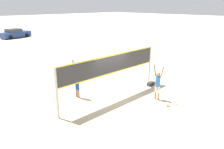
{
  "coord_description": "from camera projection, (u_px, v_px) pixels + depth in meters",
  "views": [
    {
      "loc": [
        -8.19,
        -8.43,
        5.2
      ],
      "look_at": [
        0.0,
        0.0,
        1.4
      ],
      "focal_mm": 35.0,
      "sensor_mm": 36.0,
      "label": 1
    }
  ],
  "objects": [
    {
      "name": "ground_plane",
      "position": [
        112.0,
        97.0,
        12.78
      ],
      "size": [
        200.0,
        200.0,
        0.0
      ],
      "primitive_type": "plane",
      "color": "beige"
    },
    {
      "name": "volleyball_net",
      "position": [
        112.0,
        67.0,
        12.23
      ],
      "size": [
        7.2,
        0.11,
        2.54
      ],
      "color": "beige",
      "rests_on": "ground_plane"
    },
    {
      "name": "player_spiker",
      "position": [
        158.0,
        82.0,
        12.14
      ],
      "size": [
        0.28,
        0.69,
        2.02
      ],
      "rotation": [
        0.0,
        0.0,
        1.57
      ],
      "color": "tan",
      "rests_on": "ground_plane"
    },
    {
      "name": "player_blocker",
      "position": [
        77.0,
        79.0,
        12.37
      ],
      "size": [
        0.28,
        0.71,
        2.21
      ],
      "rotation": [
        0.0,
        0.0,
        -1.57
      ],
      "color": "#8C664C",
      "rests_on": "ground_plane"
    },
    {
      "name": "volleyball",
      "position": [
        167.0,
        104.0,
        11.64
      ],
      "size": [
        0.21,
        0.21,
        0.21
      ],
      "color": "silver",
      "rests_on": "ground_plane"
    },
    {
      "name": "gear_bag",
      "position": [
        151.0,
        84.0,
        14.58
      ],
      "size": [
        0.55,
        0.27,
        0.23
      ],
      "color": "#2D2D33",
      "rests_on": "ground_plane"
    },
    {
      "name": "parked_car_near",
      "position": [
        15.0,
        34.0,
        35.05
      ],
      "size": [
        4.95,
        2.75,
        1.45
      ],
      "rotation": [
        0.0,
        0.0,
        0.2
      ],
      "color": "navy",
      "rests_on": "ground_plane"
    }
  ]
}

